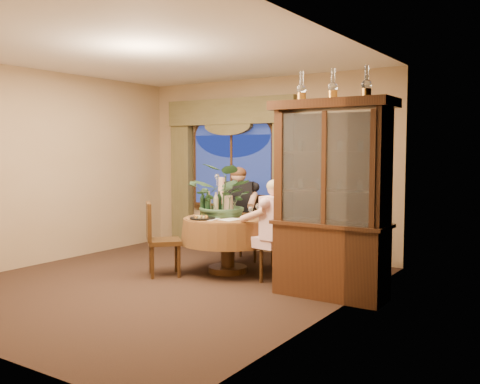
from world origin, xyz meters
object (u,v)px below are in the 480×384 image
Objects in this scene: oil_lamp_left at (302,86)px; chair_back_right at (288,234)px; person_pink at (276,231)px; wine_bottle_3 at (209,203)px; wine_bottle_4 at (219,203)px; wine_bottle_1 at (208,204)px; oil_lamp_right at (367,82)px; chair_back at (248,228)px; person_scarf at (288,222)px; oil_lamp_center at (333,84)px; olive_bowl at (228,216)px; centerpiece_plant at (225,172)px; dining_table at (228,245)px; chair_right at (280,244)px; chair_front_left at (164,239)px; person_back at (239,213)px; china_cabinet at (331,200)px; stoneware_vase at (229,206)px; wine_bottle_2 at (203,204)px; wine_bottle_0 at (216,204)px.

oil_lamp_left is 2.27m from chair_back_right.
wine_bottle_3 is (-1.22, 0.24, 0.27)m from person_pink.
wine_bottle_4 is at bearing 71.80° from chair_back_right.
oil_lamp_right is at bearing -7.73° from wine_bottle_1.
wine_bottle_1 is at bearing 70.50° from chair_back.
oil_lamp_right is 2.44m from person_scarf.
oil_lamp_center is at bearing -12.84° from wine_bottle_3.
person_scarf is at bearing 46.73° from olive_bowl.
centerpiece_plant is at bearing -2.02° from wine_bottle_3.
chair_right is (0.87, -0.09, 0.10)m from dining_table.
oil_lamp_left reaches higher than wine_bottle_3.
wine_bottle_3 is at bearing 169.13° from oil_lamp_right.
person_pink is at bearing 62.20° from chair_front_left.
oil_lamp_left reaches higher than person_scarf.
person_scarf is at bearing 144.25° from person_back.
china_cabinet is at bearing -12.50° from dining_table.
oil_lamp_right reaches higher than dining_table.
chair_back_right is at bearing 124.62° from oil_lamp_left.
dining_table is at bearing 90.00° from person_back.
chair_back_right is 0.81m from chair_back.
person_scarf reaches higher than wine_bottle_3.
wine_bottle_4 reaches higher than stoneware_vase.
oil_lamp_center is 1.92m from person_pink.
oil_lamp_left and oil_lamp_center have the same top height.
person_scarf is 7.81× the size of olive_bowl.
person_back is 4.25× the size of wine_bottle_4.
wine_bottle_4 reaches higher than chair_back_right.
dining_table is at bearing 90.00° from person_pink.
wine_bottle_2 is at bearing -123.22° from wine_bottle_4.
chair_back_right is 0.93m from stoneware_vase.
wine_bottle_0 is (-0.21, 0.02, 0.54)m from dining_table.
centerpiece_plant is at bearing 161.69° from oil_lamp_left.
chair_back_right is at bearing 136.67° from china_cabinet.
wine_bottle_1 is (0.05, -0.85, 0.21)m from person_back.
chair_front_left is (-0.37, -1.46, 0.00)m from chair_back.
china_cabinet is (1.66, -0.37, 0.73)m from dining_table.
chair_front_left reaches higher than dining_table.
centerpiece_plant reaches higher than chair_back.
person_back is (-1.21, 0.89, 0.22)m from chair_right.
chair_front_left is 0.92× the size of centerpiece_plant.
wine_bottle_1 is (0.29, 0.56, 0.44)m from chair_front_left.
wine_bottle_4 is at bearing 164.50° from oil_lamp_center.
oil_lamp_center is at bearing -95.61° from person_pink.
stoneware_vase is 0.21m from wine_bottle_4.
chair_back is 0.92× the size of centerpiece_plant.
olive_bowl is 0.36m from wine_bottle_4.
dining_table is 1.32× the size of chair_front_left.
chair_right is 0.74× the size of person_pink.
oil_lamp_left is 0.35× the size of chair_back_right.
dining_table is at bearing -61.72° from stoneware_vase.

